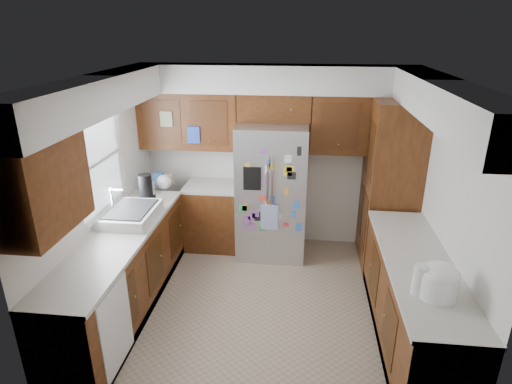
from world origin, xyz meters
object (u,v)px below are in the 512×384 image
Objects in this scene: fridge at (272,191)px; paper_towel at (420,280)px; rice_cooker at (439,280)px; pantry at (390,185)px.

fridge is 2.61m from paper_towel.
rice_cooker is at bearing -56.02° from fridge.
pantry is 1.19× the size of fridge.
pantry is at bearing 89.99° from rice_cooker.
pantry is 2.17m from paper_towel.
pantry is at bearing 86.24° from paper_towel.
fridge is 5.51× the size of rice_cooker.
rice_cooker reaches higher than paper_towel.
rice_cooker is 0.14m from paper_towel.
pantry reaches higher than rice_cooker.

